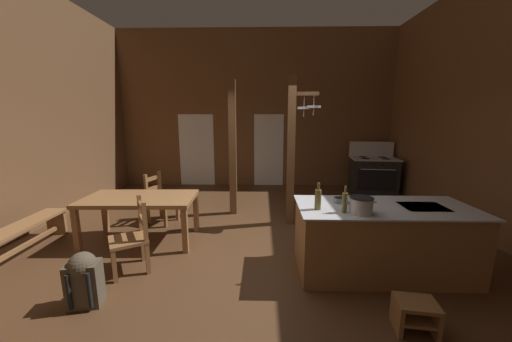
{
  "coord_description": "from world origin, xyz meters",
  "views": [
    {
      "loc": [
        0.2,
        -3.89,
        1.97
      ],
      "look_at": [
        0.08,
        1.2,
        0.98
      ],
      "focal_mm": 19.46,
      "sensor_mm": 36.0,
      "label": 1
    }
  ],
  "objects_px": {
    "stove_range": "(373,175)",
    "ladderback_chair_near_window": "(160,199)",
    "bench_along_left_wall": "(24,233)",
    "stockpot_on_counter": "(361,205)",
    "backpack": "(84,278)",
    "bottle_tall_on_counter": "(345,202)",
    "kitchen_island": "(382,239)",
    "step_stool": "(415,313)",
    "bottle_short_on_counter": "(318,199)",
    "dining_table": "(140,202)",
    "ladderback_chair_by_post": "(133,237)",
    "mixing_bowl_on_counter": "(340,200)"
  },
  "relations": [
    {
      "from": "backpack",
      "to": "step_stool",
      "type": "bearing_deg",
      "value": -5.01
    },
    {
      "from": "step_stool",
      "to": "mixing_bowl_on_counter",
      "type": "relative_size",
      "value": 2.17
    },
    {
      "from": "step_stool",
      "to": "dining_table",
      "type": "xyz_separation_m",
      "value": [
        -3.36,
        1.84,
        0.47
      ]
    },
    {
      "from": "step_stool",
      "to": "bottle_tall_on_counter",
      "type": "xyz_separation_m",
      "value": [
        -0.48,
        0.79,
        0.83
      ]
    },
    {
      "from": "stove_range",
      "to": "bottle_short_on_counter",
      "type": "bearing_deg",
      "value": -119.31
    },
    {
      "from": "ladderback_chair_by_post",
      "to": "bottle_tall_on_counter",
      "type": "xyz_separation_m",
      "value": [
        2.62,
        -0.2,
        0.55
      ]
    },
    {
      "from": "bench_along_left_wall",
      "to": "step_stool",
      "type": "bearing_deg",
      "value": -16.11
    },
    {
      "from": "bottle_tall_on_counter",
      "to": "kitchen_island",
      "type": "bearing_deg",
      "value": 22.62
    },
    {
      "from": "bench_along_left_wall",
      "to": "bottle_short_on_counter",
      "type": "bearing_deg",
      "value": -7.27
    },
    {
      "from": "kitchen_island",
      "to": "ladderback_chair_by_post",
      "type": "xyz_separation_m",
      "value": [
        -3.19,
        -0.04,
        0.01
      ]
    },
    {
      "from": "mixing_bowl_on_counter",
      "to": "bottle_tall_on_counter",
      "type": "xyz_separation_m",
      "value": [
        -0.06,
        -0.38,
        0.09
      ]
    },
    {
      "from": "dining_table",
      "to": "ladderback_chair_by_post",
      "type": "bearing_deg",
      "value": -72.92
    },
    {
      "from": "stockpot_on_counter",
      "to": "step_stool",
      "type": "bearing_deg",
      "value": -68.85
    },
    {
      "from": "kitchen_island",
      "to": "backpack",
      "type": "bearing_deg",
      "value": -167.75
    },
    {
      "from": "stove_range",
      "to": "mixing_bowl_on_counter",
      "type": "distance_m",
      "value": 4.17
    },
    {
      "from": "kitchen_island",
      "to": "ladderback_chair_by_post",
      "type": "height_order",
      "value": "ladderback_chair_by_post"
    },
    {
      "from": "ladderback_chair_near_window",
      "to": "bottle_tall_on_counter",
      "type": "bearing_deg",
      "value": -33.26
    },
    {
      "from": "step_stool",
      "to": "stockpot_on_counter",
      "type": "height_order",
      "value": "stockpot_on_counter"
    },
    {
      "from": "dining_table",
      "to": "ladderback_chair_near_window",
      "type": "distance_m",
      "value": 0.86
    },
    {
      "from": "kitchen_island",
      "to": "bottle_short_on_counter",
      "type": "distance_m",
      "value": 1.04
    },
    {
      "from": "mixing_bowl_on_counter",
      "to": "ladderback_chair_near_window",
      "type": "bearing_deg",
      "value": 152.86
    },
    {
      "from": "bottle_tall_on_counter",
      "to": "backpack",
      "type": "bearing_deg",
      "value": -170.0
    },
    {
      "from": "stove_range",
      "to": "ladderback_chair_by_post",
      "type": "height_order",
      "value": "stove_range"
    },
    {
      "from": "step_stool",
      "to": "dining_table",
      "type": "distance_m",
      "value": 3.86
    },
    {
      "from": "backpack",
      "to": "bottle_tall_on_counter",
      "type": "height_order",
      "value": "bottle_tall_on_counter"
    },
    {
      "from": "stove_range",
      "to": "ladderback_chair_near_window",
      "type": "bearing_deg",
      "value": -155.63
    },
    {
      "from": "backpack",
      "to": "ladderback_chair_by_post",
      "type": "bearing_deg",
      "value": 73.75
    },
    {
      "from": "step_stool",
      "to": "kitchen_island",
      "type": "bearing_deg",
      "value": 84.5
    },
    {
      "from": "step_stool",
      "to": "ladderback_chair_by_post",
      "type": "height_order",
      "value": "ladderback_chair_by_post"
    },
    {
      "from": "kitchen_island",
      "to": "step_stool",
      "type": "xyz_separation_m",
      "value": [
        -0.1,
        -1.03,
        -0.26
      ]
    },
    {
      "from": "kitchen_island",
      "to": "stockpot_on_counter",
      "type": "bearing_deg",
      "value": -146.07
    },
    {
      "from": "step_stool",
      "to": "bottle_short_on_counter",
      "type": "bearing_deg",
      "value": 130.64
    },
    {
      "from": "kitchen_island",
      "to": "backpack",
      "type": "distance_m",
      "value": 3.48
    },
    {
      "from": "step_stool",
      "to": "mixing_bowl_on_counter",
      "type": "xyz_separation_m",
      "value": [
        -0.42,
        1.17,
        0.74
      ]
    },
    {
      "from": "stove_range",
      "to": "step_stool",
      "type": "relative_size",
      "value": 3.35
    },
    {
      "from": "bench_along_left_wall",
      "to": "kitchen_island",
      "type": "bearing_deg",
      "value": -4.47
    },
    {
      "from": "step_stool",
      "to": "ladderback_chair_near_window",
      "type": "distance_m",
      "value": 4.31
    },
    {
      "from": "bench_along_left_wall",
      "to": "stockpot_on_counter",
      "type": "bearing_deg",
      "value": -8.1
    },
    {
      "from": "ladderback_chair_near_window",
      "to": "bench_along_left_wall",
      "type": "bearing_deg",
      "value": -141.0
    },
    {
      "from": "step_stool",
      "to": "bottle_tall_on_counter",
      "type": "relative_size",
      "value": 1.25
    },
    {
      "from": "dining_table",
      "to": "ladderback_chair_near_window",
      "type": "bearing_deg",
      "value": 90.14
    },
    {
      "from": "ladderback_chair_near_window",
      "to": "bench_along_left_wall",
      "type": "distance_m",
      "value": 2.01
    },
    {
      "from": "kitchen_island",
      "to": "bottle_tall_on_counter",
      "type": "xyz_separation_m",
      "value": [
        -0.58,
        -0.24,
        0.57
      ]
    },
    {
      "from": "ladderback_chair_near_window",
      "to": "ladderback_chair_by_post",
      "type": "xyz_separation_m",
      "value": [
        0.26,
        -1.69,
        0.0
      ]
    },
    {
      "from": "step_stool",
      "to": "stockpot_on_counter",
      "type": "distance_m",
      "value": 1.14
    },
    {
      "from": "backpack",
      "to": "stockpot_on_counter",
      "type": "relative_size",
      "value": 1.75
    },
    {
      "from": "dining_table",
      "to": "stockpot_on_counter",
      "type": "height_order",
      "value": "stockpot_on_counter"
    },
    {
      "from": "backpack",
      "to": "bottle_short_on_counter",
      "type": "xyz_separation_m",
      "value": [
        2.54,
        0.6,
        0.7
      ]
    },
    {
      "from": "bench_along_left_wall",
      "to": "stockpot_on_counter",
      "type": "relative_size",
      "value": 4.28
    },
    {
      "from": "step_stool",
      "to": "bench_along_left_wall",
      "type": "height_order",
      "value": "bench_along_left_wall"
    }
  ]
}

